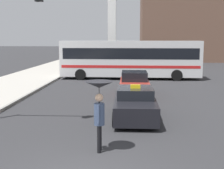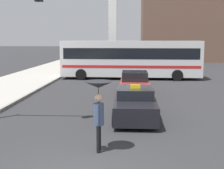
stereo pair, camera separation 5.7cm
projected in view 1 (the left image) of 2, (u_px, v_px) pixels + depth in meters
The scene contains 4 objects.
taxi at pixel (135, 104), 13.95m from camera, with size 1.91×4.33×1.54m.
sedan_red at pixel (134, 85), 19.75m from camera, with size 1.91×4.61×1.50m.
city_bus at pixel (130, 58), 27.93m from camera, with size 12.38×2.88×3.39m.
pedestrian_with_umbrella at pixel (99, 99), 9.67m from camera, with size 0.93×0.93×2.26m.
Camera 1 is at (1.23, -7.52, 3.54)m, focal length 50.00 mm.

